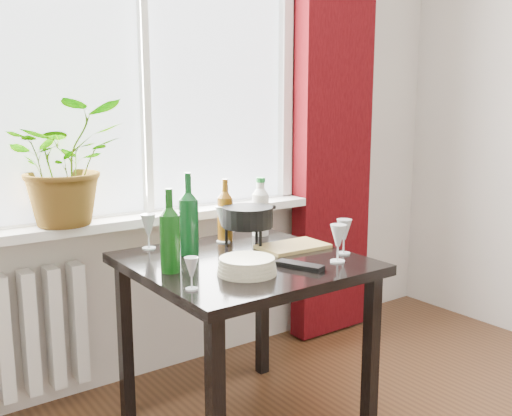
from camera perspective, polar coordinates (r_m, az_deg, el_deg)
window at (r=2.76m, az=-11.36°, el=15.32°), size 1.72×0.08×1.62m
windowsill at (r=2.74m, az=-10.17°, el=-0.91°), size 1.72×0.20×0.04m
curtain at (r=3.30m, az=7.79°, el=9.30°), size 0.50×0.12×2.56m
table at (r=2.32m, az=-1.25°, el=-7.28°), size 0.85×0.85×0.74m
potted_plant at (r=2.53m, az=-18.49°, el=4.35°), size 0.51×0.45×0.53m
wine_bottle_left at (r=2.11m, az=-8.62°, el=-2.20°), size 0.08×0.08×0.32m
wine_bottle_right at (r=2.34m, az=-6.76°, el=-0.53°), size 0.10×0.10×0.35m
bottle_amber at (r=2.57m, az=-3.10°, el=-0.13°), size 0.09×0.09×0.29m
cleaning_bottle at (r=2.68m, az=0.45°, el=0.17°), size 0.09×0.09×0.28m
wineglass_front_right at (r=2.26m, az=8.20°, el=-3.48°), size 0.07×0.07×0.15m
wineglass_far_right at (r=2.38m, az=8.78°, el=-2.82°), size 0.07×0.07×0.15m
wineglass_back_center at (r=2.56m, az=-3.29°, el=-1.58°), size 0.09×0.09×0.17m
wineglass_back_left at (r=2.47m, az=-10.71°, el=-2.30°), size 0.08×0.08×0.15m
wineglass_front_left at (r=1.92m, az=-6.46°, el=-6.52°), size 0.05×0.05×0.11m
plate_stack at (r=2.09m, az=-0.91°, el=-5.82°), size 0.29×0.29×0.06m
fondue_pot at (r=2.49m, az=-0.83°, el=-1.81°), size 0.28×0.25×0.17m
tv_remote at (r=2.17m, az=4.36°, el=-5.77°), size 0.12×0.19×0.02m
cutting_board at (r=2.47m, az=3.71°, el=-3.85°), size 0.30×0.20×0.02m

